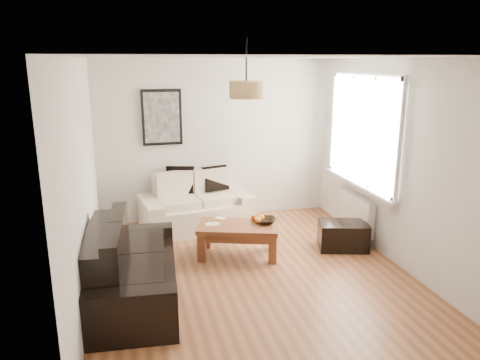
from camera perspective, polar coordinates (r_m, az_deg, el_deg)
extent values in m
plane|color=brown|center=(5.77, 1.49, -11.64)|extent=(4.50, 4.50, 0.00)
cube|color=white|center=(6.96, 14.30, -3.99)|extent=(0.10, 0.90, 0.52)
cylinder|color=tan|center=(5.47, 0.78, 11.25)|extent=(0.40, 0.40, 0.20)
cube|color=black|center=(6.57, 12.78, -6.80)|extent=(0.76, 0.59, 0.38)
cube|color=black|center=(7.23, -7.49, 0.03)|extent=(0.45, 0.25, 0.43)
cube|color=black|center=(7.32, -3.14, 0.21)|extent=(0.42, 0.23, 0.40)
imported|color=black|center=(6.18, 3.26, -5.08)|extent=(0.30, 0.30, 0.07)
sphere|color=orange|center=(6.18, 2.26, -5.02)|extent=(0.09, 0.09, 0.09)
sphere|color=orange|center=(6.28, 2.72, -4.68)|extent=(0.08, 0.08, 0.08)
sphere|color=#FB5215|center=(6.27, 1.81, -4.73)|extent=(0.09, 0.09, 0.08)
cube|color=beige|center=(6.14, -3.47, -5.53)|extent=(0.19, 0.14, 0.01)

